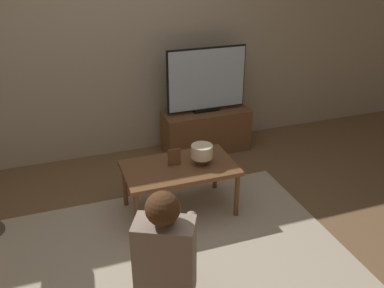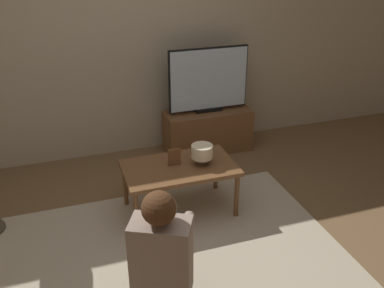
% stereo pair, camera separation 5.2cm
% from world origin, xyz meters
% --- Properties ---
extents(ground_plane, '(10.00, 10.00, 0.00)m').
position_xyz_m(ground_plane, '(0.00, 0.00, 0.00)').
color(ground_plane, brown).
extents(wall_back, '(10.00, 0.06, 2.60)m').
position_xyz_m(wall_back, '(0.00, 1.93, 1.30)').
color(wall_back, tan).
rests_on(wall_back, ground_plane).
extents(rug, '(2.51, 1.88, 0.02)m').
position_xyz_m(rug, '(0.00, 0.00, 0.01)').
color(rug, '#BCAD93').
rests_on(rug, ground_plane).
extents(tv_stand, '(0.94, 0.36, 0.47)m').
position_xyz_m(tv_stand, '(0.86, 1.63, 0.23)').
color(tv_stand, brown).
rests_on(tv_stand, ground_plane).
extents(tv, '(0.86, 0.08, 0.69)m').
position_xyz_m(tv, '(0.86, 1.63, 0.82)').
color(tv, black).
rests_on(tv, tv_stand).
extents(coffee_table, '(0.93, 0.55, 0.45)m').
position_xyz_m(coffee_table, '(0.22, 0.59, 0.40)').
color(coffee_table, brown).
rests_on(coffee_table, ground_plane).
extents(person_kneeling, '(0.56, 0.79, 0.95)m').
position_xyz_m(person_kneeling, '(-0.24, -0.55, 0.49)').
color(person_kneeling, '#232328').
rests_on(person_kneeling, rug).
extents(picture_frame, '(0.11, 0.01, 0.15)m').
position_xyz_m(picture_frame, '(0.18, 0.61, 0.52)').
color(picture_frame, brown).
rests_on(picture_frame, coffee_table).
extents(table_lamp, '(0.18, 0.18, 0.17)m').
position_xyz_m(table_lamp, '(0.41, 0.56, 0.55)').
color(table_lamp, '#4C3823').
rests_on(table_lamp, coffee_table).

